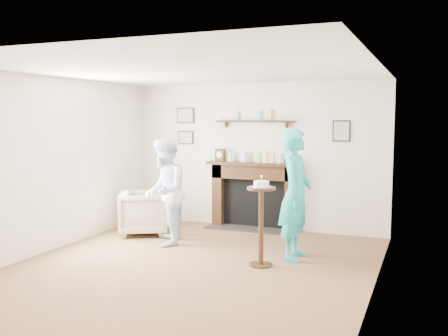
{
  "coord_description": "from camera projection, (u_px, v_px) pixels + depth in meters",
  "views": [
    {
      "loc": [
        2.78,
        -5.64,
        1.93
      ],
      "look_at": [
        0.06,
        0.9,
        1.2
      ],
      "focal_mm": 40.0,
      "sensor_mm": 36.0,
      "label": 1
    }
  ],
  "objects": [
    {
      "name": "ground",
      "position": [
        193.0,
        266.0,
        6.44
      ],
      "size": [
        5.0,
        5.0,
        0.0
      ],
      "primitive_type": "plane",
      "color": "brown",
      "rests_on": "ground"
    },
    {
      "name": "room_shell",
      "position": [
        214.0,
        139.0,
        6.91
      ],
      "size": [
        4.54,
        5.02,
        2.52
      ],
      "color": "beige",
      "rests_on": "ground"
    },
    {
      "name": "armchair",
      "position": [
        145.0,
        234.0,
        8.24
      ],
      "size": [
        1.05,
        1.04,
        0.71
      ],
      "primitive_type": "imported",
      "rotation": [
        0.0,
        0.0,
        2.07
      ],
      "color": "tan",
      "rests_on": "ground"
    },
    {
      "name": "man",
      "position": [
        165.0,
        244.0,
        7.57
      ],
      "size": [
        0.87,
        0.97,
        1.62
      ],
      "primitive_type": "imported",
      "rotation": [
        0.0,
        0.0,
        -1.17
      ],
      "color": "silver",
      "rests_on": "ground"
    },
    {
      "name": "woman",
      "position": [
        295.0,
        258.0,
        6.81
      ],
      "size": [
        0.45,
        0.66,
        1.77
      ],
      "primitive_type": "imported",
      "rotation": [
        0.0,
        0.0,
        1.61
      ],
      "color": "teal",
      "rests_on": "ground"
    },
    {
      "name": "pedestal_table",
      "position": [
        261.0,
        210.0,
        6.41
      ],
      "size": [
        0.37,
        0.37,
        1.18
      ],
      "color": "black",
      "rests_on": "ground"
    }
  ]
}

